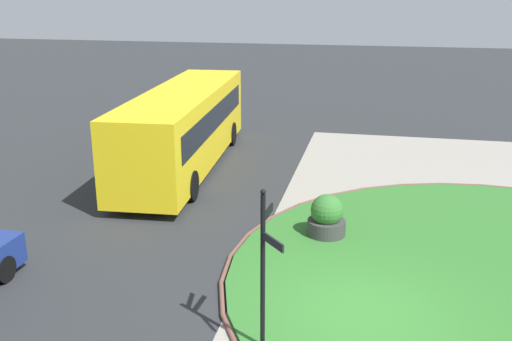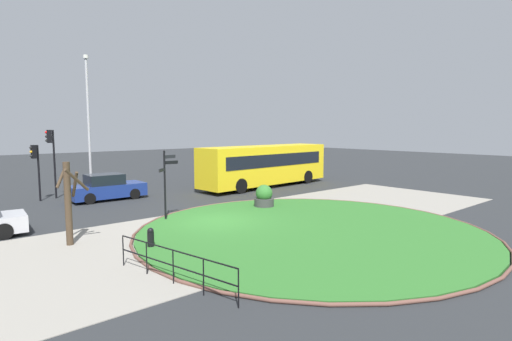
# 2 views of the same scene
# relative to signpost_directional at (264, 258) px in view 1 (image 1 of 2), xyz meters

# --- Properties ---
(ground) EXTENTS (120.00, 120.00, 0.00)m
(ground) POSITION_rel_signpost_directional_xyz_m (1.52, -1.81, -1.93)
(ground) COLOR #282B2D
(sidewalk_paving) EXTENTS (32.00, 8.84, 0.02)m
(sidewalk_paving) POSITION_rel_signpost_directional_xyz_m (1.52, -3.39, -1.92)
(sidewalk_paving) COLOR gray
(sidewalk_paving) RESTS_ON ground
(signpost_directional) EXTENTS (1.19, 0.58, 3.27)m
(signpost_directional) POSITION_rel_signpost_directional_xyz_m (0.00, 0.00, 0.00)
(signpost_directional) COLOR black
(signpost_directional) RESTS_ON ground
(bus_yellow) EXTENTS (11.15, 3.17, 2.99)m
(bus_yellow) POSITION_rel_signpost_directional_xyz_m (10.94, 5.26, -0.31)
(bus_yellow) COLOR yellow
(bus_yellow) RESTS_ON ground
(planter_near_signpost) EXTENTS (1.06, 1.06, 1.26)m
(planter_near_signpost) POSITION_rel_signpost_directional_xyz_m (5.46, -0.67, -1.36)
(planter_near_signpost) COLOR #383838
(planter_near_signpost) RESTS_ON ground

